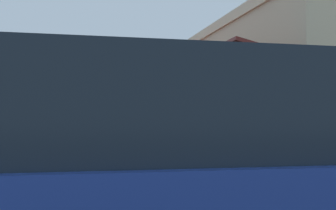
{
  "coord_description": "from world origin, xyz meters",
  "views": [
    {
      "loc": [
        26.13,
        -1.41,
        1.46
      ],
      "look_at": [
        5.08,
        4.48,
        2.44
      ],
      "focal_mm": 41.16,
      "sensor_mm": 36.0,
      "label": 1
    }
  ],
  "objects_px": {
    "transit_bus": "(89,116)",
    "parked_suv_charcoal": "(91,137)",
    "parked_suv_blue": "(207,174)",
    "pedestrian": "(78,134)",
    "potted_palm": "(178,136)"
  },
  "relations": [
    {
      "from": "transit_bus",
      "to": "parked_suv_charcoal",
      "type": "height_order",
      "value": "transit_bus"
    },
    {
      "from": "parked_suv_blue",
      "to": "potted_palm",
      "type": "xyz_separation_m",
      "value": [
        -20.19,
        5.96,
        -0.45
      ]
    },
    {
      "from": "transit_bus",
      "to": "parked_suv_blue",
      "type": "relative_size",
      "value": 2.3
    },
    {
      "from": "transit_bus",
      "to": "potted_palm",
      "type": "height_order",
      "value": "transit_bus"
    },
    {
      "from": "parked_suv_charcoal",
      "to": "pedestrian",
      "type": "bearing_deg",
      "value": -177.88
    },
    {
      "from": "transit_bus",
      "to": "parked_suv_charcoal",
      "type": "relative_size",
      "value": 2.31
    },
    {
      "from": "potted_palm",
      "to": "parked_suv_blue",
      "type": "bearing_deg",
      "value": -16.44
    },
    {
      "from": "parked_suv_blue",
      "to": "pedestrian",
      "type": "relative_size",
      "value": 2.83
    },
    {
      "from": "parked_suv_blue",
      "to": "pedestrian",
      "type": "xyz_separation_m",
      "value": [
        -13.27,
        -0.49,
        -0.03
      ]
    },
    {
      "from": "transit_bus",
      "to": "pedestrian",
      "type": "height_order",
      "value": "transit_bus"
    },
    {
      "from": "transit_bus",
      "to": "parked_suv_charcoal",
      "type": "distance_m",
      "value": 13.73
    },
    {
      "from": "parked_suv_charcoal",
      "to": "potted_palm",
      "type": "bearing_deg",
      "value": 151.36
    },
    {
      "from": "parked_suv_charcoal",
      "to": "parked_suv_blue",
      "type": "bearing_deg",
      "value": 2.12
    },
    {
      "from": "parked_suv_charcoal",
      "to": "pedestrian",
      "type": "relative_size",
      "value": 2.82
    },
    {
      "from": "pedestrian",
      "to": "potted_palm",
      "type": "height_order",
      "value": "potted_palm"
    }
  ]
}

